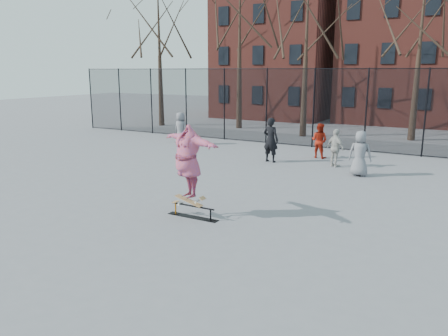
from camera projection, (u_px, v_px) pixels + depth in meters
The scene contains 12 objects.
ground at pixel (198, 230), 10.81m from camera, with size 100.00×100.00×0.00m, color slate.
skate_rail at pixel (193, 213), 11.75m from camera, with size 1.52×0.23×0.33m.
skateboard at pixel (189, 203), 11.75m from camera, with size 0.88×0.21×0.11m, color #A77843, non-canonical shape.
skater at pixel (188, 166), 11.53m from camera, with size 2.39×0.65×1.95m, color #4B3687.
bystander_grey at pixel (181, 128), 23.13m from camera, with size 0.84×0.55×1.72m, color slate.
bystander_black at pixel (271, 140), 18.71m from camera, with size 0.70×0.46×1.92m, color black.
bystander_red at pixel (319, 141), 19.62m from camera, with size 0.76×0.59×1.57m, color maroon.
bystander_white at pixel (336, 148), 17.78m from camera, with size 0.91×0.38×1.56m, color beige.
bystander_extra at pixel (360, 153), 16.21m from camera, with size 0.84×0.55×1.71m, color slate.
fence at pixel (341, 108), 21.41m from camera, with size 34.03×0.07×4.00m.
tree_row at pixel (362, 5), 23.89m from camera, with size 33.66×7.46×10.67m.
rowhouses at pixel (402, 39), 31.22m from camera, with size 29.00×7.00×13.00m.
Camera 1 is at (5.59, -8.57, 3.87)m, focal length 35.00 mm.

